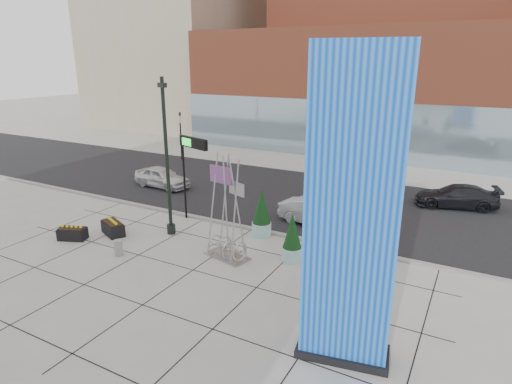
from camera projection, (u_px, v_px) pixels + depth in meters
The scene contains 19 objects.
ground at pixel (188, 256), 19.05m from camera, with size 160.00×160.00×0.00m, color #9E9991.
street_asphalt at pixel (283, 195), 27.44m from camera, with size 80.00×12.00×0.02m, color black.
curb_edge at pixel (235, 225), 22.39m from camera, with size 80.00×0.30×0.12m, color gray.
tower_podium at pixel (371, 91), 39.61m from camera, with size 34.00×10.00×11.00m, color #A34A2F.
tower_glass_front at pixel (355, 131), 36.48m from camera, with size 34.00×0.60×5.00m, color #8CA5B2.
blue_pylon at pixel (352, 220), 11.39m from camera, with size 2.82×1.64×8.85m.
lamp_post at pixel (168, 173), 20.56m from camera, with size 0.52×0.42×7.63m.
public_art_sculpture at pixel (227, 232), 18.55m from camera, with size 2.23×1.48×4.65m.
concrete_bollard at pixel (118, 248), 18.99m from camera, with size 0.37×0.37×0.72m, color gray.
overhead_street_sign at pixel (195, 149), 22.06m from camera, with size 2.12×0.85×4.59m.
round_planter_east at pixel (364, 233), 18.62m from camera, with size 0.96×0.96×2.40m.
round_planter_mid at pixel (292, 238), 18.32m from camera, with size 0.88×0.88×2.21m.
round_planter_west at pixel (262, 214), 20.91m from camera, with size 0.96×0.96×2.41m.
box_planter_north at pixel (113, 227), 21.27m from camera, with size 1.61×1.24×0.79m.
box_planter_south at pixel (72, 233), 20.68m from camera, with size 1.45×1.08×0.72m.
car_white_west at pixel (162, 177), 28.99m from camera, with size 1.65×4.09×1.39m, color silver.
car_silver_mid at pixel (318, 213), 22.26m from camera, with size 1.47×4.22×1.39m, color #B7BABF.
car_dark_east at pixel (456, 196), 25.08m from camera, with size 1.86×4.58×1.33m, color black.
traffic_signal at pixel (181, 133), 36.40m from camera, with size 0.15×0.18×4.10m.
Camera 1 is at (10.91, -13.80, 8.40)m, focal length 30.00 mm.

